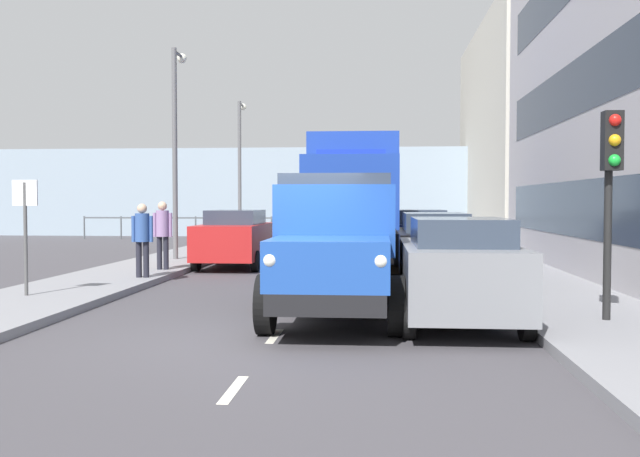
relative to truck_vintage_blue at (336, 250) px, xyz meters
The scene contains 19 objects.
ground_plane 6.77m from the truck_vintage_blue, 83.00° to the right, with size 80.00×80.00×0.00m, color #423F44.
sidewalk_left 7.94m from the truck_vintage_blue, 122.64° to the right, with size 2.63×36.79×0.15m, color gray.
sidewalk_right 8.91m from the truck_vintage_blue, 48.45° to the right, with size 2.63×36.79×0.15m, color gray.
road_centreline_markings 6.39m from the truck_vintage_blue, 82.57° to the right, with size 0.12×32.70×0.01m.
building_far_block 26.02m from the truck_vintage_blue, 112.82° to the right, with size 8.82×15.27×10.52m.
sea_horizon 28.06m from the truck_vintage_blue, 88.34° to the right, with size 80.00×0.80×5.00m, color #8C9EAD.
seawall_railing 24.43m from the truck_vintage_blue, 88.09° to the right, with size 28.08×0.08×1.20m.
truck_vintage_blue is the anchor object (origin of this frame).
lorry_cargo_blue 9.27m from the truck_vintage_blue, 90.00° to the right, with size 2.58×8.20×3.87m.
car_grey_kerbside_near 2.01m from the truck_vintage_blue, behind, with size 1.84×4.00×1.72m.
car_black_kerbside_1 5.23m from the truck_vintage_blue, 112.22° to the right, with size 1.77×4.56×1.72m.
car_navy_kerbside_2 10.94m from the truck_vintage_blue, 100.40° to the right, with size 1.93×4.15×1.72m.
car_red_oppositeside_0 9.89m from the truck_vintage_blue, 68.64° to the right, with size 1.88×4.08×1.72m.
pedestrian_couple_b 6.96m from the truck_vintage_blue, 44.50° to the right, with size 0.53×0.34×1.78m.
pedestrian_near_railing 8.53m from the truck_vintage_blue, 53.44° to the right, with size 0.53×0.34×1.83m.
traffic_light_near 4.46m from the truck_vintage_blue, behind, with size 0.28×0.41×3.20m.
lamp_post_promenade 12.31m from the truck_vintage_blue, 61.26° to the right, with size 0.32×1.14×6.69m.
lamp_post_far 21.61m from the truck_vintage_blue, 74.59° to the right, with size 0.32×1.14×6.45m.
street_sign 6.34m from the truck_vintage_blue, 13.92° to the right, with size 0.50×0.07×2.25m.
Camera 1 is at (-1.52, 9.90, 1.98)m, focal length 39.60 mm.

